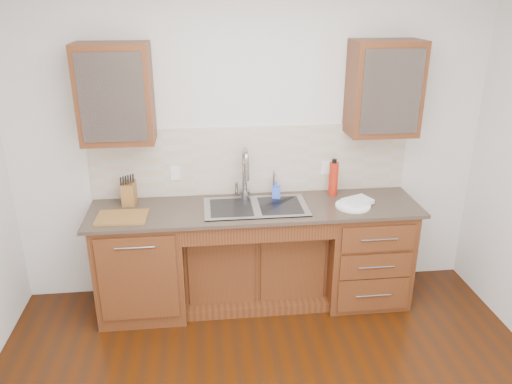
{
  "coord_description": "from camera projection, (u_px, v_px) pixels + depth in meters",
  "views": [
    {
      "loc": [
        -0.41,
        -2.29,
        2.53
      ],
      "look_at": [
        0.0,
        1.4,
        1.05
      ],
      "focal_mm": 35.0,
      "sensor_mm": 36.0,
      "label": 1
    }
  ],
  "objects": [
    {
      "name": "base_cabinet_center",
      "position": [
        254.0,
        261.0,
        4.38
      ],
      "size": [
        1.2,
        0.44,
        0.7
      ],
      "primitive_type": "cube",
      "color": "#593014",
      "rests_on": "ground"
    },
    {
      "name": "water_bottle",
      "position": [
        333.0,
        179.0,
        4.27
      ],
      "size": [
        0.08,
        0.08,
        0.29
      ],
      "primitive_type": "cylinder",
      "rotation": [
        0.0,
        0.0,
        0.08
      ],
      "color": "#B4210E",
      "rests_on": "countertop"
    },
    {
      "name": "wall_back",
      "position": [
        251.0,
        142.0,
        4.25
      ],
      "size": [
        4.0,
        0.1,
        2.7
      ],
      "primitive_type": "cube",
      "color": "silver",
      "rests_on": "ground"
    },
    {
      "name": "dish_towel",
      "position": [
        358.0,
        201.0,
        4.1
      ],
      "size": [
        0.27,
        0.24,
        0.04
      ],
      "primitive_type": "cube",
      "rotation": [
        0.0,
        0.0,
        0.41
      ],
      "color": "white",
      "rests_on": "plate"
    },
    {
      "name": "base_cabinet_right",
      "position": [
        363.0,
        251.0,
        4.36
      ],
      "size": [
        0.7,
        0.62,
        0.88
      ],
      "primitive_type": "cube",
      "color": "#593014",
      "rests_on": "ground"
    },
    {
      "name": "filter_tap",
      "position": [
        274.0,
        183.0,
        4.25
      ],
      "size": [
        0.02,
        0.02,
        0.24
      ],
      "primitive_type": "cylinder",
      "color": "#999993",
      "rests_on": "countertop"
    },
    {
      "name": "outlet_right",
      "position": [
        326.0,
        168.0,
        4.34
      ],
      "size": [
        0.08,
        0.01,
        0.12
      ],
      "primitive_type": "cube",
      "color": "white",
      "rests_on": "backsplash"
    },
    {
      "name": "cup_left_b",
      "position": [
        129.0,
        100.0,
        3.8
      ],
      "size": [
        0.12,
        0.12,
        0.1
      ],
      "primitive_type": "imported",
      "rotation": [
        0.0,
        0.0,
        -0.15
      ],
      "color": "white",
      "rests_on": "upper_cabinet_left"
    },
    {
      "name": "cup_left_a",
      "position": [
        97.0,
        101.0,
        3.77
      ],
      "size": [
        0.15,
        0.15,
        0.1
      ],
      "primitive_type": "imported",
      "rotation": [
        0.0,
        0.0,
        -0.2
      ],
      "color": "white",
      "rests_on": "upper_cabinet_left"
    },
    {
      "name": "plate",
      "position": [
        353.0,
        206.0,
        4.07
      ],
      "size": [
        0.33,
        0.33,
        0.02
      ],
      "primitive_type": "cylinder",
      "rotation": [
        0.0,
        0.0,
        0.17
      ],
      "color": "white",
      "rests_on": "countertop"
    },
    {
      "name": "upper_cabinet_left",
      "position": [
        115.0,
        94.0,
        3.77
      ],
      "size": [
        0.55,
        0.34,
        0.75
      ],
      "primitive_type": "cube",
      "color": "#593014",
      "rests_on": "wall_back"
    },
    {
      "name": "sink",
      "position": [
        256.0,
        217.0,
        4.09
      ],
      "size": [
        0.84,
        0.46,
        0.19
      ],
      "primitive_type": "cube",
      "color": "#9E9EA5",
      "rests_on": "countertop"
    },
    {
      "name": "knife_block",
      "position": [
        129.0,
        193.0,
        4.1
      ],
      "size": [
        0.11,
        0.17,
        0.18
      ],
      "primitive_type": "cube",
      "rotation": [
        0.0,
        0.0,
        -0.06
      ],
      "color": "brown",
      "rests_on": "countertop"
    },
    {
      "name": "cutting_board",
      "position": [
        122.0,
        217.0,
        3.86
      ],
      "size": [
        0.4,
        0.29,
        0.02
      ],
      "primitive_type": "cube",
      "rotation": [
        0.0,
        0.0,
        -0.04
      ],
      "color": "olive",
      "rests_on": "countertop"
    },
    {
      "name": "outlet_left",
      "position": [
        175.0,
        173.0,
        4.2
      ],
      "size": [
        0.08,
        0.01,
        0.12
      ],
      "primitive_type": "cube",
      "color": "white",
      "rests_on": "backsplash"
    },
    {
      "name": "backsplash",
      "position": [
        252.0,
        161.0,
        4.25
      ],
      "size": [
        2.7,
        0.02,
        0.59
      ],
      "primitive_type": "cube",
      "color": "beige",
      "rests_on": "wall_back"
    },
    {
      "name": "soap_bottle",
      "position": [
        276.0,
        190.0,
        4.21
      ],
      "size": [
        0.08,
        0.08,
        0.16
      ],
      "primitive_type": "imported",
      "rotation": [
        0.0,
        0.0,
        -0.16
      ],
      "color": "blue",
      "rests_on": "countertop"
    },
    {
      "name": "countertop",
      "position": [
        256.0,
        208.0,
        4.08
      ],
      "size": [
        2.7,
        0.65,
        0.03
      ],
      "primitive_type": "cube",
      "color": "#84705B",
      "rests_on": "base_cabinet_left"
    },
    {
      "name": "cup_right_b",
      "position": [
        394.0,
        95.0,
        4.01
      ],
      "size": [
        0.1,
        0.1,
        0.09
      ],
      "primitive_type": "imported",
      "rotation": [
        0.0,
        0.0,
        -0.1
      ],
      "color": "silver",
      "rests_on": "upper_cabinet_right"
    },
    {
      "name": "faucet",
      "position": [
        245.0,
        175.0,
        4.19
      ],
      "size": [
        0.04,
        0.04,
        0.4
      ],
      "primitive_type": "cylinder",
      "color": "#999993",
      "rests_on": "countertop"
    },
    {
      "name": "upper_cabinet_right",
      "position": [
        384.0,
        88.0,
        3.98
      ],
      "size": [
        0.55,
        0.34,
        0.75
      ],
      "primitive_type": "cube",
      "color": "#593014",
      "rests_on": "wall_back"
    },
    {
      "name": "base_cabinet_left",
      "position": [
        143.0,
        263.0,
        4.16
      ],
      "size": [
        0.7,
        0.62,
        0.88
      ],
      "primitive_type": "cube",
      "color": "#593014",
      "rests_on": "ground"
    },
    {
      "name": "cup_right_a",
      "position": [
        366.0,
        95.0,
        3.99
      ],
      "size": [
        0.15,
        0.15,
        0.09
      ],
      "primitive_type": "imported",
      "rotation": [
        0.0,
        0.0,
        -0.31
      ],
      "color": "white",
      "rests_on": "upper_cabinet_right"
    }
  ]
}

